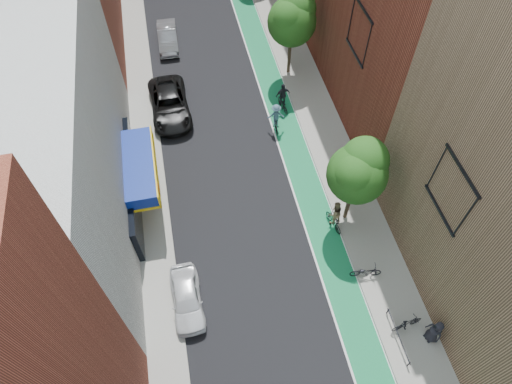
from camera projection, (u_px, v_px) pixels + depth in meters
bike_lane at (263, 60)px, 37.30m from camera, size 2.00×68.00×0.01m
sidewalk_left at (140, 76)px, 36.01m from camera, size 2.00×68.00×0.15m
sidewalk_right at (293, 55)px, 37.55m from camera, size 3.00×68.00×0.15m
building_left_white at (34, 148)px, 23.72m from camera, size 8.00×20.00×12.00m
tree_near at (359, 171)px, 24.58m from camera, size 3.40×3.36×6.42m
tree_mid at (293, 18)px, 32.41m from camera, size 3.55×3.53×6.74m
parked_car_white at (187, 298)px, 24.49m from camera, size 1.68×4.06×1.38m
parked_car_black at (170, 104)px, 33.09m from camera, size 2.87×5.94×1.63m
parked_car_silver at (168, 37)px, 37.90m from camera, size 1.71×4.49×1.46m
cyclist_lane_near at (334, 216)px, 27.24m from camera, size 1.04×1.75×2.21m
cyclist_lane_mid at (283, 99)px, 33.30m from camera, size 1.15×1.69×2.21m
cyclist_lane_far at (276, 118)px, 32.00m from camera, size 1.24×1.67×2.16m
parked_bike_mid at (407, 323)px, 23.69m from camera, size 1.82×0.73×1.06m
parked_bike_far at (366, 272)px, 25.49m from camera, size 1.87×0.91×0.94m
pedestrian at (435, 331)px, 23.04m from camera, size 0.77×1.01×1.86m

